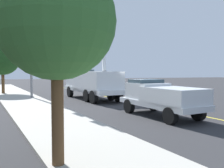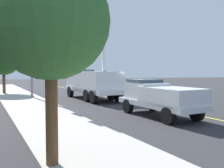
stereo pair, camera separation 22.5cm
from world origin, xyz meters
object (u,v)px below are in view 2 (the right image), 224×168
Objects in this scene: passing_minivan at (104,84)px; service_pickup_truck at (160,97)px; traffic_signal_mast at (35,35)px; traffic_cone_mid_front at (95,90)px; utility_bucket_truck at (92,81)px.

service_pickup_truck is at bearing 176.28° from passing_minivan.
passing_minivan is 11.27m from traffic_signal_mast.
passing_minivan is 5.93× the size of traffic_cone_mid_front.
traffic_signal_mast is (9.78, 6.76, 4.48)m from service_pickup_truck.
utility_bucket_truck is at bearing 164.45° from traffic_cone_mid_front.
traffic_cone_mid_front is (4.48, -1.25, -1.18)m from utility_bucket_truck.
traffic_cone_mid_front is at bearing 144.16° from passing_minivan.
passing_minivan is (16.44, -1.07, -0.15)m from service_pickup_truck.
traffic_signal_mast reaches higher than utility_bucket_truck.
service_pickup_truck is 12.71m from traffic_signal_mast.
traffic_signal_mast is at bearing 34.66° from service_pickup_truck.
passing_minivan reaches higher than traffic_cone_mid_front.
utility_bucket_truck is 1.45× the size of service_pickup_truck.
passing_minivan is at bearing -49.64° from traffic_signal_mast.
utility_bucket_truck is 4.80m from traffic_cone_mid_front.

